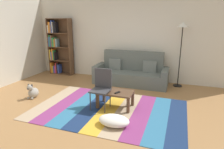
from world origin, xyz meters
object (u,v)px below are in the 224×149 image
object	(u,v)px
tv_remote	(117,93)
folding_chair	(102,85)
bookshelf	(58,47)
standing_lamp	(182,33)
pouf	(114,121)
dog	(33,92)
coffee_table	(115,94)
couch	(131,73)

from	to	relation	value
tv_remote	folding_chair	size ratio (longest dim) A/B	0.17
bookshelf	standing_lamp	world-z (taller)	bookshelf
standing_lamp	folding_chair	bearing A→B (deg)	-126.44
pouf	dog	size ratio (longest dim) A/B	1.51
coffee_table	standing_lamp	size ratio (longest dim) A/B	0.42
tv_remote	bookshelf	bearing A→B (deg)	169.38
folding_chair	standing_lamp	bearing A→B (deg)	65.37
coffee_table	pouf	world-z (taller)	coffee_table
couch	dog	distance (m)	2.89
standing_lamp	coffee_table	bearing A→B (deg)	-122.61
bookshelf	dog	distance (m)	2.53
pouf	dog	bearing A→B (deg)	165.52
bookshelf	folding_chair	size ratio (longest dim) A/B	2.22
folding_chair	bookshelf	bearing A→B (deg)	151.56
coffee_table	tv_remote	size ratio (longest dim) A/B	5.31
dog	folding_chair	world-z (taller)	folding_chair
bookshelf	tv_remote	size ratio (longest dim) A/B	13.30
bookshelf	folding_chair	bearing A→B (deg)	-40.24
standing_lamp	folding_chair	xyz separation A→B (m)	(-1.60, -2.16, -1.04)
pouf	standing_lamp	distance (m)	3.38
coffee_table	dog	size ratio (longest dim) A/B	2.00
dog	folding_chair	xyz separation A→B (m)	(1.89, 0.06, 0.37)
dog	tv_remote	xyz separation A→B (m)	(2.25, 0.10, 0.23)
pouf	coffee_table	bearing A→B (deg)	106.73
standing_lamp	tv_remote	xyz separation A→B (m)	(-1.24, -2.12, -1.18)
bookshelf	pouf	bearing A→B (deg)	-42.70
dog	folding_chair	bearing A→B (deg)	1.83
coffee_table	pouf	size ratio (longest dim) A/B	1.32
bookshelf	pouf	world-z (taller)	bookshelf
coffee_table	tv_remote	xyz separation A→B (m)	(0.07, -0.07, 0.08)
pouf	tv_remote	size ratio (longest dim) A/B	4.00
couch	dog	bearing A→B (deg)	-136.27
bookshelf	standing_lamp	distance (m)	4.26
pouf	standing_lamp	world-z (taller)	standing_lamp
couch	standing_lamp	bearing A→B (deg)	9.13
tv_remote	pouf	bearing A→B (deg)	-51.33
pouf	folding_chair	xyz separation A→B (m)	(-0.53, 0.69, 0.43)
bookshelf	couch	bearing A→B (deg)	-5.74
standing_lamp	dog	bearing A→B (deg)	-147.51
pouf	tv_remote	bearing A→B (deg)	103.12
tv_remote	coffee_table	bearing A→B (deg)	159.92
bookshelf	dog	size ratio (longest dim) A/B	5.02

